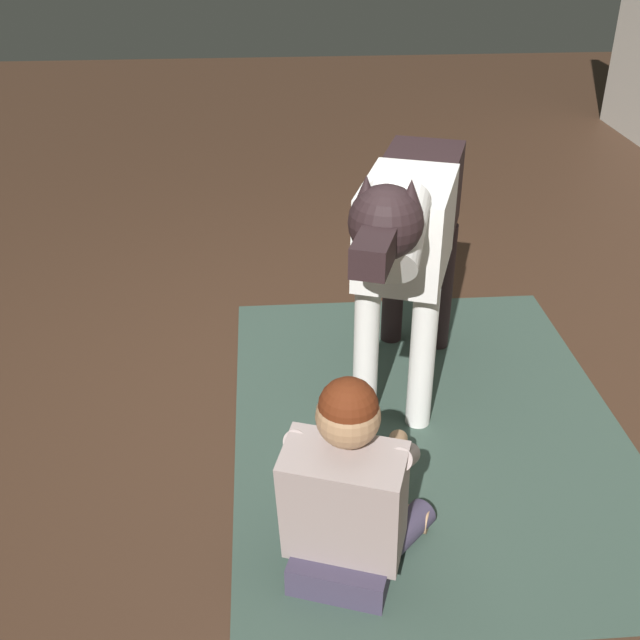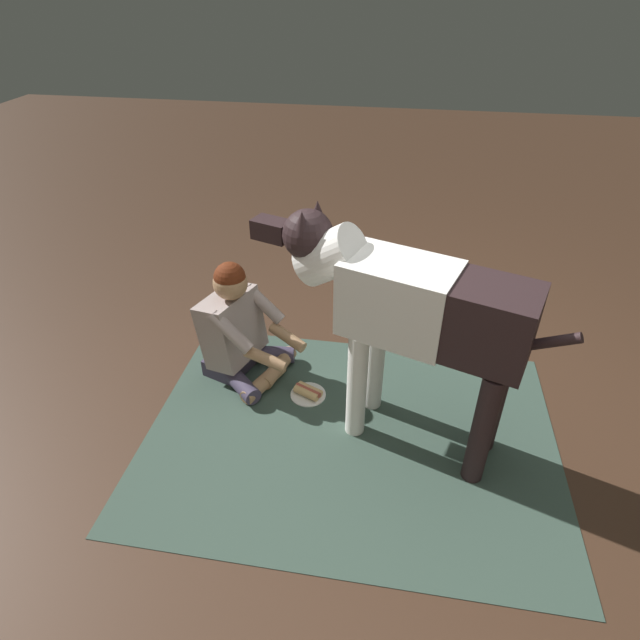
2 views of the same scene
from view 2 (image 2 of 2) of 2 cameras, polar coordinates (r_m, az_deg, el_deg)
ground_plane at (r=3.34m, az=8.53°, el=-8.52°), size 15.91×15.91×0.00m
area_rug at (r=3.10m, az=3.35°, el=-12.37°), size 2.33×1.73×0.01m
person_sitting_on_floor at (r=3.35m, az=-8.89°, el=-1.19°), size 0.69×0.60×0.81m
large_dog at (r=2.63m, az=9.67°, el=1.15°), size 1.62×0.71×1.27m
hot_dog_on_plate at (r=3.31m, az=-1.31°, el=-7.92°), size 0.22×0.22×0.06m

